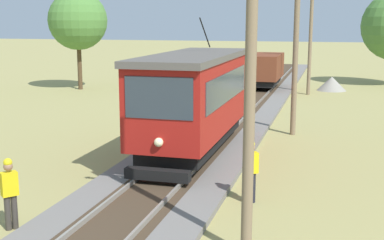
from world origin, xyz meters
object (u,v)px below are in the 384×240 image
track_worker (10,190)px  second_worker (251,169)px  utility_pole_mid (296,46)px  tree_left_far (78,21)px  freight_car (264,69)px  gravel_pile (332,84)px  utility_pole_far (310,38)px  red_tram (194,98)px  utility_pole_near_tram (251,58)px

track_worker → second_worker: 6.29m
utility_pole_mid → tree_left_far: size_ratio=1.07×
freight_car → gravel_pile: (4.79, 1.33, -1.05)m
freight_car → utility_pole_far: (3.26, -1.09, 2.29)m
second_worker → utility_pole_mid: bearing=144.1°
track_worker → tree_left_far: tree_left_far is taller
utility_pole_mid → gravel_pile: bearing=84.5°
red_tram → utility_pole_mid: utility_pole_mid is taller
red_tram → utility_pole_mid: 6.04m
freight_car → gravel_pile: 5.08m
freight_car → utility_pole_far: 4.13m
freight_car → utility_pole_mid: (3.26, -14.50, 2.35)m
utility_pole_near_tram → gravel_pile: utility_pole_near_tram is taller
utility_pole_mid → second_worker: utility_pole_mid is taller
freight_car → utility_pole_mid: 15.04m
utility_pole_near_tram → track_worker: 6.59m
red_tram → freight_car: (-0.00, 19.28, -0.64)m
gravel_pile → track_worker: bearing=-104.3°
utility_pole_near_tram → tree_left_far: bearing=124.2°
red_tram → utility_pole_near_tram: bearing=-67.0°
red_tram → gravel_pile: bearing=76.9°
utility_pole_far → tree_left_far: bearing=-173.9°
utility_pole_far → freight_car: bearing=161.6°
utility_pole_far → red_tram: bearing=-100.1°
freight_car → gravel_pile: freight_car is taller
utility_pole_mid → second_worker: 9.72m
utility_pole_far → track_worker: bearing=-102.4°
utility_pole_mid → utility_pole_far: size_ratio=1.02×
utility_pole_mid → utility_pole_far: 13.41m
gravel_pile → tree_left_far: size_ratio=0.30×
utility_pole_far → track_worker: (-5.73, -26.07, -2.86)m
utility_pole_near_tram → utility_pole_mid: 12.47m
utility_pole_near_tram → utility_pole_mid: utility_pole_near_tram is taller
utility_pole_near_tram → second_worker: bearing=97.8°
utility_pole_mid → track_worker: size_ratio=4.27×
freight_car → utility_pole_near_tram: utility_pole_near_tram is taller
track_worker → utility_pole_mid: bearing=105.8°
utility_pole_near_tram → utility_pole_mid: (0.00, 12.46, -0.33)m
utility_pole_near_tram → red_tram: bearing=113.0°
freight_car → tree_left_far: 13.88m
utility_pole_far → tree_left_far: 16.54m
track_worker → second_worker: (5.29, 3.40, 0.00)m
red_tram → gravel_pile: 21.23m
freight_car → second_worker: bearing=-83.2°
utility_pole_mid → red_tram: bearing=-124.2°
freight_car → second_worker: freight_car is taller
tree_left_far → track_worker: bearing=-66.3°
track_worker → gravel_pile: bearing=115.8°
red_tram → track_worker: (-2.47, -7.88, -1.21)m
freight_car → utility_pole_far: bearing=-18.4°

